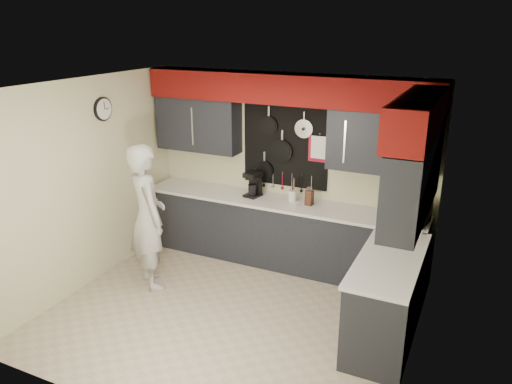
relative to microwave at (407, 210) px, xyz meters
The scene contains 10 objects.
ground 2.44m from the microwave, 139.32° to the right, with size 4.00×4.00×0.00m, color tan.
back_wall_assembly 1.92m from the microwave, behind, with size 4.00×0.36×2.60m.
right_wall_assembly 1.48m from the microwave, 81.01° to the right, with size 0.36×3.50×2.60m.
left_wall_assembly 3.94m from the microwave, 158.83° to the right, with size 0.05×3.50×2.60m.
base_cabinets 1.36m from the microwave, 165.54° to the right, with size 3.95×2.20×0.92m.
microwave is the anchor object (origin of this frame).
knife_block 1.26m from the microwave, behind, with size 0.09×0.09×0.20m, color #351E11.
utensil_crock 1.52m from the microwave, behind, with size 0.11×0.11×0.14m, color white.
coffee_maker 2.08m from the microwave, behind, with size 0.23×0.26×0.34m.
person 3.17m from the microwave, 156.94° to the right, with size 0.68×0.44×1.85m, color #B3B3B0.
Camera 1 is at (2.40, -4.42, 3.23)m, focal length 35.00 mm.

